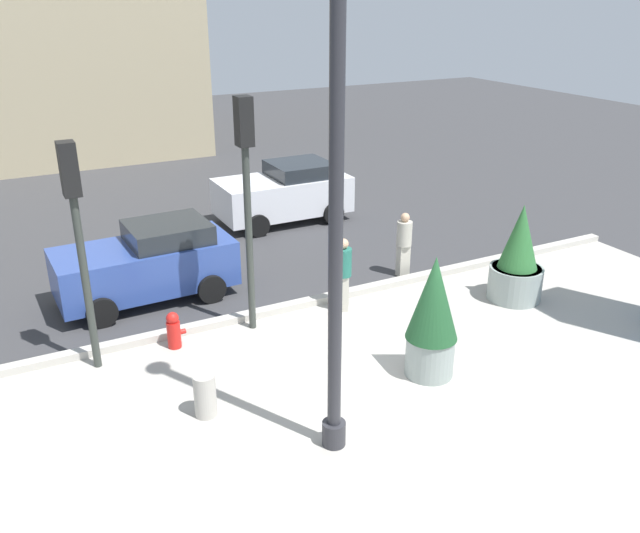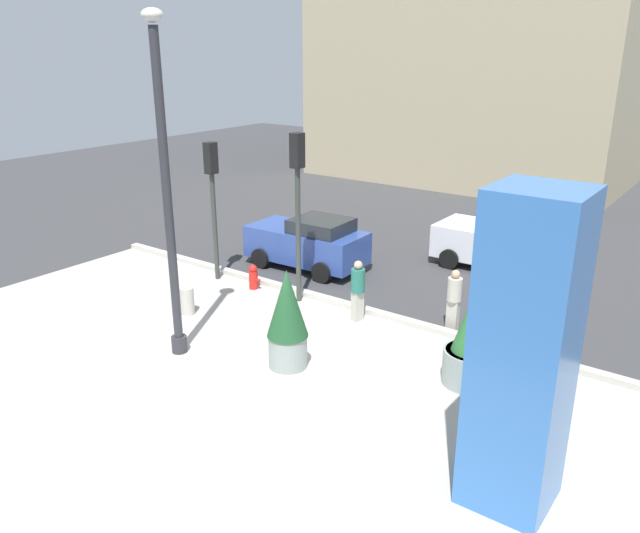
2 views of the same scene
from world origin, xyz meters
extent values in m
plane|color=#38383A|center=(0.00, 4.00, 0.00)|extent=(60.00, 60.00, 0.00)
cube|color=#ADA89E|center=(0.00, -2.00, 0.00)|extent=(18.00, 10.00, 0.02)
cube|color=#B7B2A8|center=(0.00, 3.12, 0.08)|extent=(18.00, 0.24, 0.16)
cylinder|color=#2D2D33|center=(-1.66, -1.35, 0.20)|extent=(0.36, 0.36, 0.40)
cylinder|color=#2D2D33|center=(-1.66, -1.35, 3.57)|extent=(0.20, 0.20, 7.14)
ellipsoid|color=silver|center=(-1.66, -1.35, 7.32)|extent=(0.44, 0.44, 0.28)
cube|color=#3870BC|center=(6.31, -1.67, 2.50)|extent=(1.30, 1.30, 5.00)
cylinder|color=gray|center=(0.81, -0.38, 0.38)|extent=(0.86, 0.86, 0.76)
cylinder|color=#382819|center=(0.81, -0.38, 0.74)|extent=(0.79, 0.79, 0.04)
cone|color=#1E4C28|center=(0.81, -0.38, 1.52)|extent=(0.92, 0.92, 1.52)
cylinder|color=gray|center=(4.37, 1.31, 0.38)|extent=(1.17, 1.17, 0.77)
cylinder|color=#382819|center=(4.37, 1.31, 0.75)|extent=(1.08, 1.08, 0.04)
cone|color=#2D6B33|center=(4.37, 1.31, 1.48)|extent=(0.86, 0.86, 1.43)
cylinder|color=red|center=(-2.96, 2.67, 0.28)|extent=(0.26, 0.26, 0.55)
sphere|color=red|center=(-2.96, 2.67, 0.63)|extent=(0.24, 0.24, 0.24)
cylinder|color=red|center=(-2.79, 2.67, 0.30)|extent=(0.12, 0.10, 0.10)
cylinder|color=#B2ADA3|center=(-3.13, 0.27, 0.38)|extent=(0.36, 0.36, 0.75)
cylinder|color=#333833|center=(-4.41, 2.65, 1.63)|extent=(0.14, 0.14, 3.25)
cube|color=black|center=(-4.41, 2.65, 3.70)|extent=(0.28, 0.32, 0.90)
sphere|color=red|center=(-4.41, 2.82, 3.97)|extent=(0.18, 0.18, 0.18)
cylinder|color=#333833|center=(-1.31, 2.73, 1.87)|extent=(0.14, 0.14, 3.75)
cube|color=black|center=(-1.31, 2.73, 4.20)|extent=(0.28, 0.32, 0.90)
sphere|color=yellow|center=(-1.31, 2.90, 4.47)|extent=(0.18, 0.18, 0.18)
cube|color=#2D4793|center=(-2.86, 5.11, 0.77)|extent=(3.87, 1.84, 1.00)
cube|color=#1E2328|center=(-2.29, 5.13, 1.48)|extent=(1.76, 1.57, 0.42)
cylinder|color=black|center=(-4.02, 4.21, 0.32)|extent=(0.65, 0.24, 0.64)
cylinder|color=black|center=(-4.07, 5.93, 0.32)|extent=(0.65, 0.24, 0.64)
cylinder|color=black|center=(-1.65, 4.28, 0.32)|extent=(0.65, 0.24, 0.64)
cylinder|color=black|center=(-1.71, 6.01, 0.32)|extent=(0.65, 0.24, 0.64)
cube|color=silver|center=(2.08, 8.65, 0.79)|extent=(3.84, 1.89, 1.04)
cube|color=#1E2328|center=(2.66, 8.65, 1.51)|extent=(1.73, 1.66, 0.41)
cylinder|color=black|center=(0.89, 7.72, 0.32)|extent=(0.64, 0.22, 0.64)
cylinder|color=black|center=(0.90, 9.60, 0.32)|extent=(0.64, 0.22, 0.64)
cylinder|color=black|center=(3.27, 7.71, 0.32)|extent=(0.64, 0.22, 0.64)
cylinder|color=black|center=(3.27, 9.59, 0.32)|extent=(0.64, 0.22, 0.64)
cube|color=#B2AD9E|center=(0.71, 2.59, 0.41)|extent=(0.27, 0.32, 0.81)
cylinder|color=#236656|center=(0.71, 2.59, 1.11)|extent=(0.44, 0.44, 0.61)
sphere|color=tan|center=(0.71, 2.59, 1.53)|extent=(0.22, 0.22, 0.22)
cube|color=#B2AD9E|center=(2.93, 3.57, 0.39)|extent=(0.28, 0.20, 0.78)
cylinder|color=#B2AD9E|center=(2.93, 3.57, 1.07)|extent=(0.36, 0.36, 0.59)
sphere|color=tan|center=(2.93, 3.57, 1.47)|extent=(0.21, 0.21, 0.21)
camera|label=1|loc=(-5.66, -8.57, 6.39)|focal=37.20mm
camera|label=2|loc=(8.75, -10.03, 6.78)|focal=35.25mm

